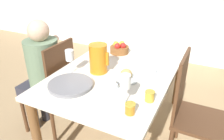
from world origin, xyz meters
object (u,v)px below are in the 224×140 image
(red_pitcher, at_px, (98,58))
(serving_tray, at_px, (71,85))
(chair_opposite, at_px, (192,110))
(person_seated, at_px, (42,70))
(wine_glass_juice, at_px, (70,57))
(jam_jar_red, at_px, (130,108))
(bread_plate, at_px, (126,76))
(fruit_bowl, at_px, (119,48))
(teacup_near_person, at_px, (111,85))
(teacup_across, at_px, (153,69))
(jam_jar_amber, at_px, (150,96))
(wine_glass_water, at_px, (125,83))
(chair_person_side, at_px, (54,88))

(red_pitcher, height_order, serving_tray, red_pitcher)
(chair_opposite, distance_m, person_seated, 1.38)
(wine_glass_juice, bearing_deg, jam_jar_red, -23.64)
(wine_glass_juice, distance_m, serving_tray, 0.25)
(bread_plate, height_order, fruit_bowl, fruit_bowl)
(jam_jar_red, bearing_deg, bread_plate, 115.93)
(teacup_near_person, bearing_deg, jam_jar_red, -41.67)
(teacup_across, distance_m, jam_jar_amber, 0.42)
(wine_glass_juice, distance_m, teacup_across, 0.68)
(chair_opposite, bearing_deg, wine_glass_water, -35.88)
(chair_person_side, distance_m, chair_opposite, 1.27)
(jam_jar_red, distance_m, fruit_bowl, 0.97)
(jam_jar_red, height_order, fruit_bowl, fruit_bowl)
(teacup_near_person, relative_size, jam_jar_red, 1.78)
(serving_tray, bearing_deg, wine_glass_water, -2.85)
(jam_jar_amber, distance_m, fruit_bowl, 0.85)
(bread_plate, height_order, jam_jar_amber, bread_plate)
(person_seated, relative_size, teacup_across, 9.26)
(chair_opposite, xyz_separation_m, jam_jar_amber, (-0.25, -0.43, 0.32))
(red_pitcher, height_order, wine_glass_water, red_pitcher)
(bread_plate, bearing_deg, wine_glass_water, -68.72)
(person_seated, relative_size, fruit_bowl, 6.31)
(jam_jar_red, bearing_deg, chair_opposite, 62.45)
(jam_jar_amber, bearing_deg, wine_glass_juice, 172.23)
(teacup_across, relative_size, serving_tray, 0.39)
(teacup_across, bearing_deg, teacup_near_person, -116.56)
(person_seated, bearing_deg, fruit_bowl, -49.08)
(chair_person_side, height_order, teacup_near_person, chair_person_side)
(jam_jar_amber, bearing_deg, teacup_near_person, 175.81)
(chair_person_side, relative_size, wine_glass_water, 4.61)
(serving_tray, relative_size, bread_plate, 1.68)
(serving_tray, distance_m, bread_plate, 0.43)
(red_pitcher, bearing_deg, serving_tray, -102.30)
(bread_plate, bearing_deg, wine_glass_juice, -166.79)
(chair_opposite, bearing_deg, red_pitcher, -74.80)
(serving_tray, relative_size, jam_jar_amber, 4.62)
(serving_tray, bearing_deg, person_seated, 153.71)
(wine_glass_water, height_order, teacup_near_person, wine_glass_water)
(bread_plate, xyz_separation_m, jam_jar_red, (0.18, -0.38, 0.01))
(wine_glass_juice, relative_size, teacup_near_person, 1.62)
(chair_opposite, distance_m, jam_jar_amber, 0.59)
(red_pitcher, xyz_separation_m, wine_glass_water, (0.37, -0.32, 0.04))
(chair_opposite, bearing_deg, wine_glass_juice, -70.59)
(chair_person_side, xyz_separation_m, bread_plate, (0.75, -0.00, 0.31))
(wine_glass_water, height_order, jam_jar_red, wine_glass_water)
(jam_jar_red, bearing_deg, wine_glass_water, 130.82)
(bread_plate, relative_size, jam_jar_red, 2.75)
(red_pitcher, xyz_separation_m, teacup_near_person, (0.21, -0.20, -0.09))
(teacup_near_person, height_order, teacup_across, same)
(chair_person_side, bearing_deg, jam_jar_red, -112.10)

